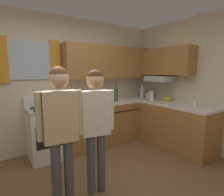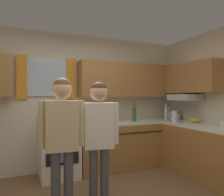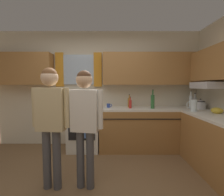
# 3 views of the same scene
# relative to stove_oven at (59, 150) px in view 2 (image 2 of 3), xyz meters

# --- Properties ---
(back_wall_unit) EXTENTS (4.60, 0.42, 2.60)m
(back_wall_unit) POSITION_rel_stove_oven_xyz_m (0.31, 0.27, 1.01)
(back_wall_unit) COLOR beige
(back_wall_unit) RESTS_ON ground
(kitchen_counter_run) EXTENTS (2.22, 2.10, 0.90)m
(kitchen_counter_run) POSITION_rel_stove_oven_xyz_m (1.77, -0.42, -0.02)
(kitchen_counter_run) COLOR #9E6B38
(kitchen_counter_run) RESTS_ON ground
(stove_oven) EXTENTS (0.64, 0.67, 1.10)m
(stove_oven) POSITION_rel_stove_oven_xyz_m (0.00, 0.00, 0.00)
(stove_oven) COLOR silver
(stove_oven) RESTS_ON ground
(bottle_milk_white) EXTENTS (0.08, 0.08, 0.31)m
(bottle_milk_white) POSITION_rel_stove_oven_xyz_m (2.40, 0.07, 0.55)
(bottle_milk_white) COLOR white
(bottle_milk_white) RESTS_ON kitchen_counter_run
(bottle_tall_clear) EXTENTS (0.07, 0.07, 0.37)m
(bottle_tall_clear) POSITION_rel_stove_oven_xyz_m (2.28, -0.00, 0.57)
(bottle_tall_clear) COLOR silver
(bottle_tall_clear) RESTS_ON kitchen_counter_run
(bottle_oil_amber) EXTENTS (0.06, 0.06, 0.29)m
(bottle_oil_amber) POSITION_rel_stove_oven_xyz_m (0.98, 0.10, 0.54)
(bottle_oil_amber) COLOR #B27223
(bottle_oil_amber) RESTS_ON kitchen_counter_run
(bottle_sauce_red) EXTENTS (0.06, 0.06, 0.25)m
(bottle_sauce_red) POSITION_rel_stove_oven_xyz_m (0.98, -0.06, 0.53)
(bottle_sauce_red) COLOR red
(bottle_sauce_red) RESTS_ON kitchen_counter_run
(bottle_wine_green) EXTENTS (0.08, 0.08, 0.39)m
(bottle_wine_green) POSITION_rel_stove_oven_xyz_m (1.44, -0.09, 0.58)
(bottle_wine_green) COLOR #2D6633
(bottle_wine_green) RESTS_ON kitchen_counter_run
(mug_ceramic_white) EXTENTS (0.13, 0.08, 0.09)m
(mug_ceramic_white) POSITION_rel_stove_oven_xyz_m (2.32, -1.38, 0.48)
(mug_ceramic_white) COLOR white
(mug_ceramic_white) RESTS_ON kitchen_counter_run
(mug_cobalt_blue) EXTENTS (0.11, 0.07, 0.08)m
(mug_cobalt_blue) POSITION_rel_stove_oven_xyz_m (0.52, 0.05, 0.48)
(mug_cobalt_blue) COLOR #2D479E
(mug_cobalt_blue) RESTS_ON kitchen_counter_run
(stovetop_kettle) EXTENTS (0.27, 0.20, 0.21)m
(stovetop_kettle) POSITION_rel_stove_oven_xyz_m (2.40, -0.16, 0.53)
(stovetop_kettle) COLOR silver
(stovetop_kettle) RESTS_ON kitchen_counter_run
(water_pitcher) EXTENTS (0.19, 0.11, 0.22)m
(water_pitcher) POSITION_rel_stove_oven_xyz_m (2.10, -0.47, 0.54)
(water_pitcher) COLOR silver
(water_pitcher) RESTS_ON kitchen_counter_run
(mixing_bowl) EXTENTS (0.19, 0.19, 0.10)m
(mixing_bowl) POSITION_rel_stove_oven_xyz_m (2.40, -0.69, 0.48)
(mixing_bowl) COLOR gold
(mixing_bowl) RESTS_ON kitchen_counter_run
(adult_left) EXTENTS (0.50, 0.22, 1.60)m
(adult_left) POSITION_rel_stove_oven_xyz_m (-0.20, -1.36, 0.54)
(adult_left) COLOR #4C4C51
(adult_left) RESTS_ON ground
(adult_in_plaid) EXTENTS (0.48, 0.21, 1.57)m
(adult_in_plaid) POSITION_rel_stove_oven_xyz_m (0.24, -1.34, 0.52)
(adult_in_plaid) COLOR #4C4C51
(adult_in_plaid) RESTS_ON ground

